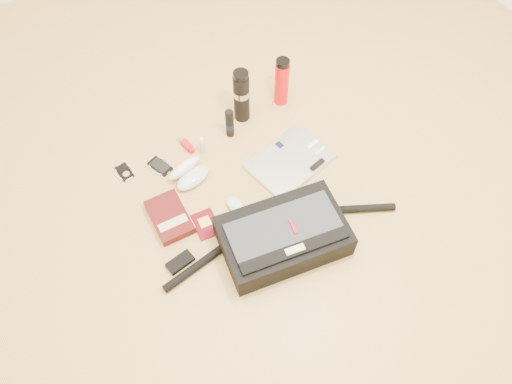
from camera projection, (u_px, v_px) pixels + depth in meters
ground at (255, 207)px, 2.20m from camera, size 4.00×4.00×0.00m
messenger_bag at (283, 236)px, 2.05m from camera, size 1.03×0.42×0.14m
laptop at (291, 161)px, 2.32m from camera, size 0.41×0.31×0.04m
book at (170, 217)px, 2.15m from camera, size 0.17×0.24×0.04m
passport at (206, 224)px, 2.15m from camera, size 0.12×0.15×0.01m
mouse at (235, 205)px, 2.18m from camera, size 0.07×0.11×0.03m
sunglasses_case at (189, 173)px, 2.25m from camera, size 0.20×0.18×0.10m
ipod at (125, 172)px, 2.29m from camera, size 0.08×0.10×0.01m
phone at (160, 166)px, 2.31m from camera, size 0.11×0.13×0.01m
inhaler at (186, 145)px, 2.37m from camera, size 0.04×0.11×0.03m
spray_bottle at (202, 146)px, 2.33m from camera, size 0.03×0.03×0.10m
aerosol_can at (230, 123)px, 2.35m from camera, size 0.05×0.05×0.17m
thermos_black at (241, 96)px, 2.35m from camera, size 0.08×0.08×0.30m
thermos_red at (282, 82)px, 2.42m from camera, size 0.09×0.09×0.27m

